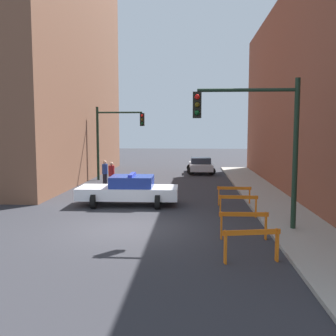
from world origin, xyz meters
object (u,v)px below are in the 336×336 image
(traffic_light_near, at_px, (262,131))
(traffic_light_far, at_px, (113,132))
(parked_car_near, at_px, (201,165))
(pedestrian_corner, at_px, (105,173))
(barrier_mid, at_px, (244,221))
(barrier_corner, at_px, (234,193))
(barrier_front, at_px, (252,240))
(barrier_back, at_px, (238,202))
(police_car, at_px, (129,190))
(pedestrian_crossing, at_px, (112,175))

(traffic_light_near, distance_m, traffic_light_far, 15.37)
(traffic_light_near, bearing_deg, parked_car_near, 95.49)
(pedestrian_corner, bearing_deg, traffic_light_far, 94.79)
(traffic_light_near, bearing_deg, traffic_light_far, 121.51)
(barrier_mid, relative_size, barrier_corner, 1.00)
(barrier_mid, xyz_separation_m, barrier_corner, (0.29, 5.55, 0.00))
(barrier_front, xyz_separation_m, barrier_back, (0.28, 5.33, 0.00))
(parked_car_near, bearing_deg, barrier_mid, -88.65)
(barrier_mid, xyz_separation_m, barrier_back, (0.20, 3.16, 0.00))
(traffic_light_near, relative_size, parked_car_near, 1.19)
(police_car, relative_size, parked_car_near, 1.09)
(traffic_light_far, bearing_deg, traffic_light_near, -58.49)
(barrier_corner, bearing_deg, police_car, -177.34)
(parked_car_near, height_order, barrier_front, parked_car_near)
(police_car, distance_m, barrier_back, 5.33)
(traffic_light_near, xyz_separation_m, parked_car_near, (-1.72, 17.91, -2.86))
(barrier_front, height_order, barrier_corner, same)
(traffic_light_far, distance_m, barrier_mid, 16.20)
(traffic_light_near, height_order, barrier_front, traffic_light_near)
(pedestrian_corner, bearing_deg, barrier_front, -59.51)
(pedestrian_crossing, distance_m, barrier_back, 9.59)
(parked_car_near, relative_size, pedestrian_corner, 2.62)
(traffic_light_far, xyz_separation_m, barrier_corner, (7.63, -8.63, -2.78))
(traffic_light_far, bearing_deg, police_car, -73.28)
(barrier_front, bearing_deg, pedestrian_crossing, 118.02)
(traffic_light_near, xyz_separation_m, pedestrian_crossing, (-7.24, 8.91, -2.67))
(police_car, height_order, parked_car_near, police_car)
(traffic_light_far, height_order, parked_car_near, traffic_light_far)
(traffic_light_far, distance_m, pedestrian_corner, 4.07)
(traffic_light_near, bearing_deg, pedestrian_crossing, 129.12)
(pedestrian_corner, bearing_deg, parked_car_near, 54.49)
(traffic_light_far, height_order, barrier_front, traffic_light_far)
(traffic_light_far, xyz_separation_m, barrier_mid, (7.33, -14.18, -2.78))
(traffic_light_far, height_order, barrier_mid, traffic_light_far)
(traffic_light_near, relative_size, barrier_corner, 3.25)
(barrier_mid, relative_size, barrier_back, 1.00)
(barrier_front, distance_m, barrier_corner, 7.73)
(barrier_mid, distance_m, barrier_back, 3.17)
(traffic_light_near, distance_m, pedestrian_corner, 12.95)
(pedestrian_crossing, height_order, barrier_mid, pedestrian_crossing)
(traffic_light_near, xyz_separation_m, traffic_light_far, (-8.03, 13.10, -0.13))
(parked_car_near, relative_size, barrier_mid, 2.72)
(police_car, height_order, barrier_mid, police_car)
(traffic_light_near, height_order, parked_car_near, traffic_light_near)
(traffic_light_far, xyz_separation_m, barrier_front, (7.25, -16.34, -2.78))
(barrier_front, distance_m, barrier_mid, 2.17)
(traffic_light_near, distance_m, barrier_front, 4.43)
(traffic_light_near, relative_size, pedestrian_corner, 3.13)
(traffic_light_far, height_order, barrier_back, traffic_light_far)
(pedestrian_crossing, height_order, barrier_back, pedestrian_crossing)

